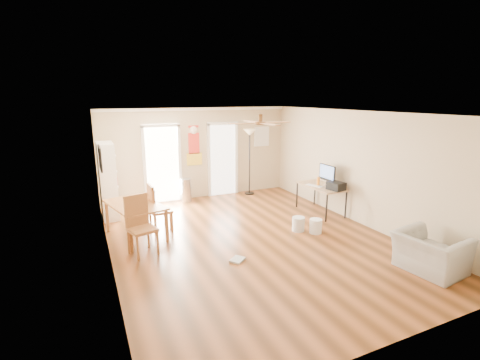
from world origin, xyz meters
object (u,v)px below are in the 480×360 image
bookshelf (108,181)px  dining_chair_near (142,226)px  dining_table (136,220)px  wastebasket_a (298,224)px  dining_chair_right_b (161,208)px  computer_desk (320,199)px  dining_chair_right_a (160,209)px  trash_can (186,190)px  torchiere_lamp (250,162)px  printer (336,186)px  wastebasket_b (316,226)px  armchair (430,253)px

bookshelf → dining_chair_near: (0.39, -2.46, -0.36)m
dining_table → wastebasket_a: size_ratio=4.61×
dining_chair_right_b → dining_table: bearing=95.7°
computer_desk → dining_chair_right_a: bearing=172.5°
dining_chair_right_b → trash_can: size_ratio=1.60×
torchiere_lamp → computer_desk: torchiere_lamp is taller
trash_can → dining_table: bearing=-129.5°
dining_table → dining_chair_right_b: size_ratio=1.37×
dining_chair_right_a → wastebasket_a: size_ratio=3.06×
printer → wastebasket_b: 1.35m
dining_chair_near → dining_chair_right_b: bearing=45.3°
printer → computer_desk: bearing=90.0°
printer → dining_chair_right_a: bearing=156.6°
printer → wastebasket_b: bearing=-158.4°
dining_table → dining_chair_right_b: (0.55, 0.09, 0.17)m
bookshelf → dining_chair_right_a: size_ratio=1.91×
armchair → dining_table: bearing=43.3°
dining_chair_right_a → computer_desk: 4.01m
wastebasket_a → trash_can: bearing=117.4°
wastebasket_a → wastebasket_b: bearing=-43.2°
dining_chair_right_a → armchair: bearing=-144.2°
dining_chair_near → wastebasket_a: dining_chair_near is taller
dining_chair_right_a → wastebasket_b: size_ratio=3.10×
dining_chair_right_b → dining_chair_right_a: bearing=-3.5°
dining_chair_right_b → wastebasket_b: size_ratio=3.42×
dining_chair_right_b → torchiere_lamp: torchiere_lamp is taller
dining_table → torchiere_lamp: torchiere_lamp is taller
computer_desk → torchiere_lamp: bearing=110.7°
wastebasket_a → dining_table: bearing=160.7°
dining_chair_right_a → torchiere_lamp: bearing=-68.6°
dining_table → printer: printer is taller
dining_chair_near → wastebasket_a: size_ratio=3.54×
bookshelf → dining_table: 1.68m
trash_can → dining_chair_right_b: bearing=-119.9°
bookshelf → wastebasket_a: bookshelf is taller
torchiere_lamp → wastebasket_b: size_ratio=6.33×
torchiere_lamp → dining_table: bearing=-151.3°
armchair → wastebasket_b: bearing=11.5°
trash_can → printer: 4.10m
armchair → bookshelf: bearing=35.8°
dining_chair_right_a → dining_chair_right_b: (0.00, -0.10, 0.05)m
bookshelf → armchair: 6.99m
computer_desk → wastebasket_b: (-0.94, -1.09, -0.20)m
torchiere_lamp → dining_chair_right_b: bearing=-148.4°
dining_table → dining_chair_right_b: 0.58m
dining_chair_right_b → computer_desk: dining_chair_right_b is taller
dining_chair_right_b → wastebasket_b: dining_chair_right_b is taller
dining_table → dining_chair_near: (-0.01, -0.93, 0.19)m
dining_chair_right_a → torchiere_lamp: 3.61m
dining_table → wastebasket_b: 3.86m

